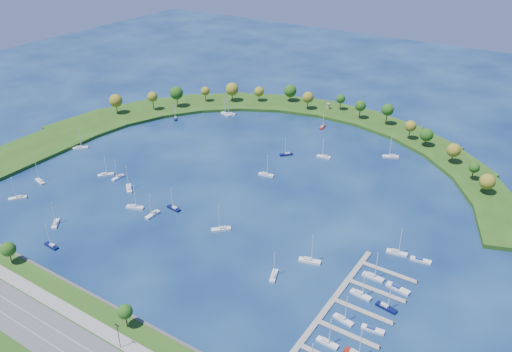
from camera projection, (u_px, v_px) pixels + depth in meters
The scene contains 37 objects.
ground at pixel (243, 184), 269.80m from camera, with size 700.00×700.00×0.00m, color #081847.
south_shoreline at pixel (42, 327), 178.69m from camera, with size 420.00×43.10×11.60m.
breakwater at pixel (226, 132), 327.47m from camera, with size 286.74×247.64×2.00m.
breakwater_trees at pixel (289, 108), 338.29m from camera, with size 241.57×96.25×14.72m.
harbor_tower at pixel (328, 106), 359.11m from camera, with size 2.60×2.60×3.90m.
dock_system at pixel (344, 318), 183.74m from camera, with size 24.28×82.00×1.60m.
moored_boat_0 at pixel (176, 118), 347.77m from camera, with size 6.23×6.40×10.26m.
moored_boat_1 at pixel (322, 126), 335.14m from camera, with size 3.31×7.58×10.78m.
moored_boat_2 at pixel (174, 208), 247.67m from camera, with size 7.79×2.97×11.17m.
moored_boat_3 at pixel (153, 214), 242.78m from camera, with size 2.43×8.19×11.98m.
moored_boat_4 at pixel (324, 156), 296.77m from camera, with size 8.30×3.80×11.77m.
moored_boat_5 at pixel (129, 188), 264.20m from camera, with size 8.36×7.64×13.04m.
moored_boat_6 at pixel (55, 223), 235.88m from camera, with size 6.78×7.38×11.53m.
moored_boat_7 at pixel (229, 114), 355.08m from camera, with size 8.37×5.35×11.97m.
moored_boat_8 at pixel (266, 174), 277.45m from camera, with size 8.62×3.98×12.23m.
moored_boat_9 at pixel (135, 207), 248.39m from camera, with size 8.84×5.34×12.58m.
moored_boat_10 at pixel (221, 229), 231.98m from camera, with size 7.97×7.90×12.88m.
moored_boat_11 at pixel (40, 181), 271.18m from camera, with size 7.99×3.80×11.32m.
moored_boat_12 at pixel (118, 177), 274.87m from camera, with size 2.18×7.48×10.95m.
moored_boat_13 at pixel (310, 260), 211.76m from camera, with size 9.54×5.07×13.51m.
moored_boat_14 at pixel (274, 275), 203.51m from camera, with size 4.72×8.04×11.42m.
moored_boat_15 at pixel (286, 154), 299.54m from camera, with size 6.74×7.01×11.17m.
moored_boat_16 at pixel (106, 174), 277.41m from camera, with size 7.00×8.07×12.34m.
moored_boat_17 at pixel (18, 197), 256.04m from camera, with size 7.09×8.04×12.36m.
moored_boat_18 at pixel (226, 114), 354.88m from camera, with size 8.75×4.70×12.39m.
moored_boat_19 at pixel (391, 156), 296.72m from camera, with size 9.28×6.51×13.43m.
moored_boat_20 at pixel (51, 245), 221.05m from camera, with size 7.56×2.50×10.97m.
moored_boat_21 at pixel (80, 147), 307.07m from camera, with size 7.53×8.11×12.73m.
docked_boat_2 at pixel (327, 342), 172.95m from camera, with size 7.90×2.48×11.50m.
docked_boat_4 at pixel (343, 319), 182.36m from camera, with size 8.05×3.44×11.46m.
docked_boat_5 at pixel (373, 329), 178.47m from camera, with size 8.20×3.21×1.63m.
docked_boat_6 at pixel (361, 294), 193.80m from camera, with size 8.52×3.19×12.23m.
docked_boat_7 at pixel (386, 307), 187.83m from camera, with size 8.21×3.38×11.72m.
docked_boat_8 at pixel (373, 276), 202.86m from camera, with size 8.62×2.50×12.63m.
docked_boat_9 at pixel (398, 288), 197.04m from camera, with size 9.64×4.01×1.91m.
docked_boat_10 at pixel (397, 252), 216.67m from camera, with size 8.93×3.87×12.71m.
docked_boat_11 at pixel (421, 260), 212.36m from camera, with size 8.65×3.62×1.71m.
Camera 1 is at (134.09, -193.52, 132.01)m, focal length 36.34 mm.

